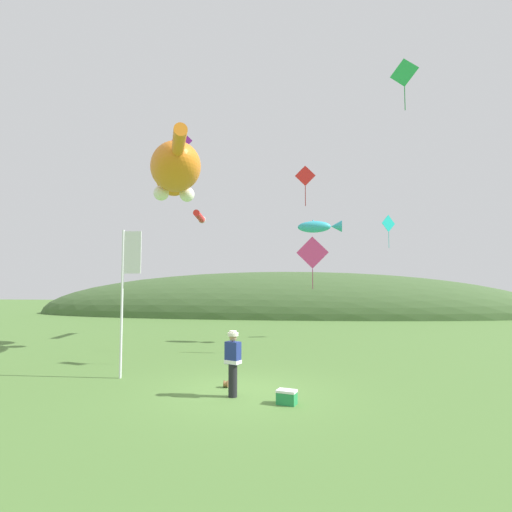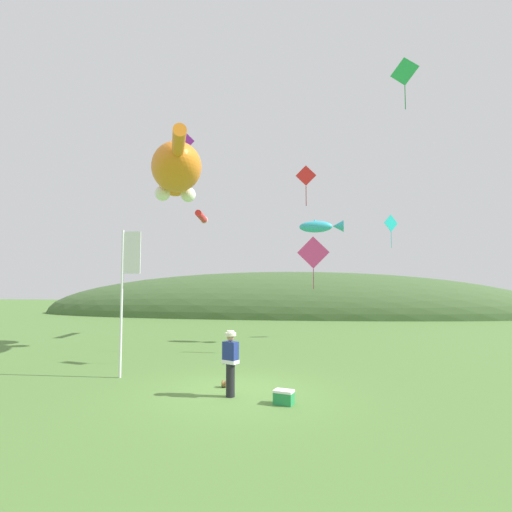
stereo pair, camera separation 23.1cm
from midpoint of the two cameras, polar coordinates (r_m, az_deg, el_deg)
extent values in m
plane|color=#517A38|center=(11.89, -2.82, -18.90)|extent=(120.00, 120.00, 0.00)
ellipsoid|color=#426033|center=(39.98, 3.71, -8.34)|extent=(50.71, 13.09, 8.46)
cylinder|color=black|center=(11.37, -3.94, -17.31)|extent=(0.24, 0.24, 0.88)
cube|color=navy|center=(11.22, -3.93, -13.63)|extent=(0.47, 0.39, 0.60)
cube|color=white|center=(11.26, -3.93, -14.83)|extent=(0.49, 0.42, 0.10)
sphere|color=tan|center=(11.16, -3.92, -11.55)|extent=(0.20, 0.20, 0.20)
cylinder|color=beige|center=(11.15, -3.91, -11.09)|extent=(0.30, 0.30, 0.09)
cylinder|color=beige|center=(11.14, -3.91, -10.79)|extent=(0.20, 0.20, 0.07)
cylinder|color=olive|center=(12.41, -4.88, -17.75)|extent=(0.11, 0.16, 0.16)
cylinder|color=brown|center=(12.42, -5.15, -17.73)|extent=(0.01, 0.21, 0.21)
cylinder|color=brown|center=(12.40, -4.62, -17.76)|extent=(0.02, 0.21, 0.21)
cube|color=#268C4C|center=(10.80, 3.77, -19.62)|extent=(0.55, 0.44, 0.30)
cube|color=white|center=(10.75, 3.76, -18.69)|extent=(0.56, 0.45, 0.06)
cylinder|color=silver|center=(13.94, -19.06, -6.38)|extent=(0.08, 0.08, 4.85)
cube|color=white|center=(13.83, -17.71, 0.51)|extent=(0.60, 0.03, 1.40)
ellipsoid|color=orange|center=(18.34, -11.77, 12.26)|extent=(3.46, 4.65, 1.98)
ellipsoid|color=white|center=(18.43, -11.81, 11.03)|extent=(2.04, 2.95, 1.09)
sphere|color=orange|center=(20.86, -12.00, 10.83)|extent=(1.78, 1.78, 1.78)
cone|color=#522A0A|center=(21.03, -13.34, 12.56)|extent=(0.81, 0.81, 0.59)
cone|color=#522A0A|center=(21.06, -10.61, 12.50)|extent=(0.81, 0.81, 0.59)
sphere|color=white|center=(19.53, -13.73, 8.74)|extent=(0.71, 0.71, 0.71)
sphere|color=white|center=(19.56, -10.18, 8.67)|extent=(0.71, 0.71, 0.71)
cylinder|color=orange|center=(15.36, -11.37, 15.89)|extent=(1.19, 2.21, 0.47)
ellipsoid|color=#33B2CC|center=(21.03, 7.99, 4.15)|extent=(1.74, 0.74, 0.60)
cone|color=#33B2CC|center=(21.03, 11.10, 4.19)|extent=(0.59, 0.63, 0.60)
cone|color=#33B2CC|center=(21.07, 7.85, 4.84)|extent=(0.30, 0.30, 0.28)
sphere|color=black|center=(21.27, 6.51, 4.18)|extent=(0.14, 0.14, 0.14)
cylinder|color=red|center=(23.42, -8.39, 5.61)|extent=(0.64, 2.44, 0.36)
torus|color=white|center=(24.60, -8.00, 5.15)|extent=(0.44, 0.11, 0.44)
cube|color=green|center=(17.15, 20.01, 23.41)|extent=(0.91, 0.63, 1.09)
cylinder|color=black|center=(17.16, 20.00, 23.39)|extent=(0.61, 0.42, 0.02)
cube|color=#1A7C35|center=(16.72, 20.10, 20.38)|extent=(0.03, 0.02, 0.90)
cube|color=red|center=(18.05, 6.67, 11.32)|extent=(0.91, 0.04, 0.91)
cylinder|color=black|center=(18.07, 6.67, 11.31)|extent=(0.61, 0.03, 0.02)
cube|color=maroon|center=(17.84, 6.70, 8.52)|extent=(0.03, 0.01, 0.90)
cube|color=#E53F8C|center=(17.68, 7.69, 0.50)|extent=(1.41, 0.13, 1.42)
cylinder|color=black|center=(17.69, 7.69, 0.49)|extent=(0.95, 0.09, 0.02)
cube|color=#A02C62|center=(17.63, 7.73, -3.26)|extent=(0.03, 0.01, 0.90)
cube|color=purple|center=(25.30, -10.88, 15.82)|extent=(1.37, 0.02, 1.37)
cylinder|color=black|center=(25.32, -10.88, 15.81)|extent=(0.92, 0.02, 0.02)
cube|color=#6B1A7C|center=(24.95, -10.92, 13.37)|extent=(0.03, 0.01, 0.90)
cube|color=#19BFBF|center=(23.85, 18.13, 4.44)|extent=(0.84, 0.53, 0.98)
cylinder|color=black|center=(23.87, 18.12, 4.44)|extent=(0.57, 0.36, 0.02)
cube|color=#118585|center=(23.74, 18.18, 2.19)|extent=(0.03, 0.02, 0.90)
camera|label=1|loc=(0.12, -90.43, 0.03)|focal=28.00mm
camera|label=2|loc=(0.12, 89.57, -0.03)|focal=28.00mm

